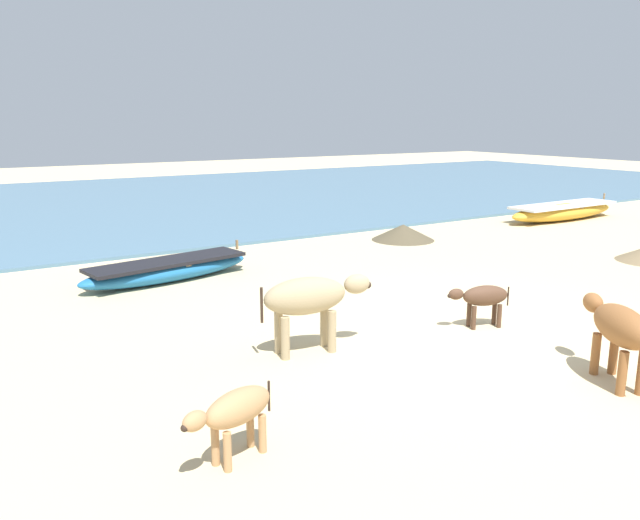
# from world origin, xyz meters

# --- Properties ---
(ground) EXTENTS (80.00, 80.00, 0.00)m
(ground) POSITION_xyz_m (0.00, 0.00, 0.00)
(ground) COLOR #CCB789
(sea_water) EXTENTS (60.00, 20.00, 0.08)m
(sea_water) POSITION_xyz_m (0.00, 17.81, 0.04)
(sea_water) COLOR slate
(sea_water) RESTS_ON ground
(fishing_boat_0) EXTENTS (3.79, 1.49, 0.63)m
(fishing_boat_0) POSITION_xyz_m (-2.89, 5.32, 0.24)
(fishing_boat_0) COLOR #1E669E
(fishing_boat_0) RESTS_ON ground
(fishing_boat_1) EXTENTS (4.75, 1.16, 0.73)m
(fishing_boat_1) POSITION_xyz_m (10.62, 6.19, 0.29)
(fishing_boat_1) COLOR gold
(fishing_boat_1) RESTS_ON ground
(cow_adult_brown) EXTENTS (0.98, 1.45, 1.00)m
(cow_adult_brown) POSITION_xyz_m (0.19, -2.55, 0.72)
(cow_adult_brown) COLOR brown
(cow_adult_brown) RESTS_ON ground
(calf_near_tan) EXTENTS (1.07, 0.55, 0.71)m
(calf_near_tan) POSITION_xyz_m (-4.59, -1.74, 0.51)
(calf_near_tan) COLOR tan
(calf_near_tan) RESTS_ON ground
(calf_far_dark) EXTENTS (1.02, 0.54, 0.68)m
(calf_far_dark) POSITION_xyz_m (0.37, -0.14, 0.49)
(calf_far_dark) COLOR #4C3323
(calf_far_dark) RESTS_ON ground
(cow_second_adult_dun) EXTENTS (1.68, 0.65, 1.09)m
(cow_second_adult_dun) POSITION_xyz_m (-2.50, 0.38, 0.78)
(cow_second_adult_dun) COLOR tan
(cow_second_adult_dun) RESTS_ON ground
(debris_pile_0) EXTENTS (2.14, 2.14, 0.43)m
(debris_pile_0) POSITION_xyz_m (3.99, 6.23, 0.21)
(debris_pile_0) COLOR brown
(debris_pile_0) RESTS_ON ground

